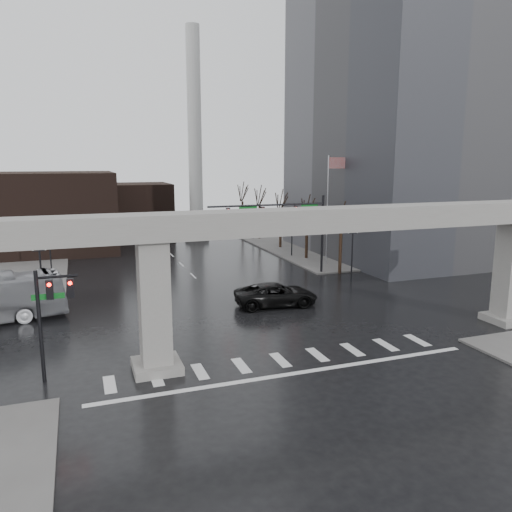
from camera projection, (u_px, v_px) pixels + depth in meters
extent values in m
plane|color=black|center=(274.00, 354.00, 30.02)|extent=(160.00, 160.00, 0.00)
cube|color=slate|center=(349.00, 241.00, 71.91)|extent=(28.00, 36.00, 0.15)
cube|color=gray|center=(275.00, 222.00, 28.51)|extent=(48.00, 2.20, 1.40)
cube|color=gray|center=(155.00, 307.00, 27.01)|extent=(1.60, 1.60, 7.30)
cube|color=gray|center=(510.00, 272.00, 35.31)|extent=(1.60, 1.60, 7.30)
cube|color=gray|center=(157.00, 366.00, 27.65)|extent=(2.60, 2.60, 0.50)
cube|color=gray|center=(506.00, 318.00, 35.95)|extent=(2.60, 2.60, 0.50)
cube|color=slate|center=(412.00, 79.00, 59.39)|extent=(22.00, 26.00, 42.00)
cube|color=black|center=(49.00, 212.00, 63.25)|extent=(16.00, 14.00, 10.00)
cube|color=black|center=(137.00, 210.00, 76.66)|extent=(10.00, 10.00, 8.00)
cylinder|color=silver|center=(195.00, 135.00, 71.70)|extent=(2.00, 2.00, 30.00)
cylinder|color=gray|center=(197.00, 234.00, 74.42)|extent=(3.60, 3.60, 1.20)
cylinder|color=black|center=(322.00, 235.00, 50.89)|extent=(0.24, 0.24, 8.00)
cylinder|color=black|center=(268.00, 205.00, 48.30)|extent=(12.00, 0.18, 0.18)
cube|color=black|center=(296.00, 211.00, 49.42)|extent=(0.35, 0.30, 1.00)
cube|color=black|center=(263.00, 212.00, 48.25)|extent=(0.35, 0.30, 1.00)
cube|color=black|center=(228.00, 213.00, 47.09)|extent=(0.35, 0.30, 1.00)
sphere|color=#FF0C05|center=(297.00, 208.00, 49.19)|extent=(0.20, 0.20, 0.20)
cube|color=#0D5E1B|center=(310.00, 206.00, 49.83)|extent=(1.80, 0.05, 0.35)
cube|color=#0D5E1B|center=(248.00, 208.00, 47.67)|extent=(1.80, 0.05, 0.35)
cylinder|color=black|center=(40.00, 327.00, 25.67)|extent=(0.20, 0.20, 6.00)
cylinder|color=black|center=(57.00, 277.00, 25.51)|extent=(2.00, 0.14, 0.14)
cube|color=black|center=(50.00, 290.00, 25.50)|extent=(0.35, 0.30, 1.00)
cube|color=black|center=(70.00, 288.00, 25.83)|extent=(0.35, 0.30, 1.00)
cube|color=#0D5E1B|center=(48.00, 296.00, 25.53)|extent=(1.60, 0.05, 0.30)
cylinder|color=silver|center=(327.00, 211.00, 54.20)|extent=(0.12, 0.12, 12.00)
cube|color=red|center=(337.00, 163.00, 53.56)|extent=(2.00, 0.03, 1.20)
cylinder|color=black|center=(352.00, 258.00, 46.99)|extent=(0.14, 0.14, 4.80)
cube|color=black|center=(353.00, 233.00, 46.55)|extent=(0.90, 0.06, 0.06)
sphere|color=silver|center=(349.00, 232.00, 46.36)|extent=(0.32, 0.32, 0.32)
sphere|color=silver|center=(357.00, 231.00, 46.66)|extent=(0.32, 0.32, 0.32)
cylinder|color=black|center=(292.00, 237.00, 59.93)|extent=(0.14, 0.14, 4.80)
cube|color=black|center=(292.00, 218.00, 59.49)|extent=(0.90, 0.06, 0.06)
sphere|color=silver|center=(289.00, 216.00, 59.30)|extent=(0.32, 0.32, 0.32)
sphere|color=silver|center=(296.00, 216.00, 59.60)|extent=(0.32, 0.32, 0.32)
cylinder|color=black|center=(253.00, 223.00, 72.87)|extent=(0.14, 0.14, 4.80)
cube|color=black|center=(253.00, 207.00, 72.43)|extent=(0.90, 0.06, 0.06)
sphere|color=silver|center=(250.00, 206.00, 72.24)|extent=(0.32, 0.32, 0.32)
sphere|color=silver|center=(256.00, 206.00, 72.54)|extent=(0.32, 0.32, 0.32)
cylinder|color=black|center=(42.00, 281.00, 38.03)|extent=(0.14, 0.14, 4.80)
cube|color=black|center=(39.00, 251.00, 37.58)|extent=(0.90, 0.06, 0.06)
sphere|color=silver|center=(33.00, 249.00, 37.40)|extent=(0.32, 0.32, 0.32)
sphere|color=silver|center=(46.00, 248.00, 37.69)|extent=(0.32, 0.32, 0.32)
cylinder|color=black|center=(50.00, 250.00, 50.97)|extent=(0.14, 0.14, 4.80)
cube|color=black|center=(48.00, 228.00, 50.52)|extent=(0.90, 0.06, 0.06)
sphere|color=silver|center=(43.00, 226.00, 50.34)|extent=(0.32, 0.32, 0.32)
sphere|color=silver|center=(53.00, 226.00, 50.63)|extent=(0.32, 0.32, 0.32)
cylinder|color=black|center=(55.00, 232.00, 63.90)|extent=(0.14, 0.14, 4.80)
cube|color=black|center=(53.00, 214.00, 63.46)|extent=(0.90, 0.06, 0.06)
sphere|color=silver|center=(50.00, 213.00, 63.27)|extent=(0.32, 0.32, 0.32)
sphere|color=silver|center=(57.00, 212.00, 63.57)|extent=(0.32, 0.32, 0.32)
cylinder|color=black|center=(340.00, 252.00, 51.04)|extent=(0.34, 0.34, 4.55)
cylinder|color=black|center=(341.00, 215.00, 50.34)|extent=(0.12, 1.52, 2.98)
cylinder|color=black|center=(344.00, 217.00, 50.78)|extent=(0.83, 1.14, 2.51)
cylinder|color=black|center=(307.00, 240.00, 58.43)|extent=(0.34, 0.34, 4.66)
cylinder|color=black|center=(307.00, 207.00, 57.71)|extent=(0.12, 1.55, 3.05)
cylinder|color=black|center=(310.00, 209.00, 58.15)|extent=(0.85, 1.16, 2.57)
cylinder|color=black|center=(280.00, 230.00, 65.81)|extent=(0.34, 0.34, 4.76)
cylinder|color=black|center=(281.00, 201.00, 65.07)|extent=(0.12, 1.59, 3.11)
cylinder|color=black|center=(283.00, 202.00, 65.52)|extent=(0.86, 1.18, 2.62)
cylinder|color=black|center=(260.00, 223.00, 73.20)|extent=(0.34, 0.34, 4.87)
cylinder|color=black|center=(260.00, 196.00, 72.44)|extent=(0.12, 1.62, 3.18)
cylinder|color=black|center=(262.00, 197.00, 72.89)|extent=(0.88, 1.20, 2.68)
cylinder|color=black|center=(243.00, 217.00, 80.58)|extent=(0.34, 0.34, 4.97)
cylinder|color=black|center=(242.00, 191.00, 79.81)|extent=(0.12, 1.65, 3.25)
cylinder|color=black|center=(245.00, 193.00, 80.26)|extent=(0.89, 1.23, 2.74)
imported|color=black|center=(276.00, 295.00, 39.81)|extent=(6.90, 3.72, 1.84)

